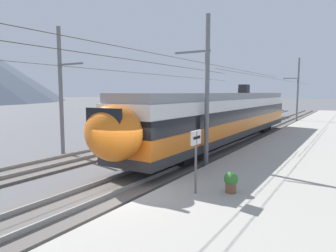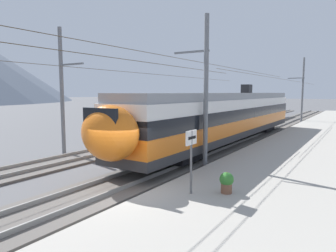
% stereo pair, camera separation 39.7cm
% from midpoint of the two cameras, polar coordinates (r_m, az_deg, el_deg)
% --- Properties ---
extents(ground_plane, '(400.00, 400.00, 0.00)m').
position_cam_midpoint_polar(ground_plane, '(11.74, -7.78, -13.03)').
color(ground_plane, '#565659').
extents(platform_slab, '(120.00, 8.86, 0.31)m').
position_cam_midpoint_polar(platform_slab, '(9.33, 19.91, -17.56)').
color(platform_slab, '#A39E93').
rests_on(platform_slab, ground).
extents(track_near, '(120.00, 3.00, 0.28)m').
position_cam_midpoint_polar(track_near, '(12.35, -11.30, -11.78)').
color(track_near, '#5B5651').
rests_on(track_near, ground).
extents(track_far, '(120.00, 3.00, 0.28)m').
position_cam_midpoint_polar(track_far, '(16.57, -25.30, -7.59)').
color(track_far, '#5B5651').
rests_on(track_far, ground).
extents(train_near_platform, '(25.84, 2.90, 4.27)m').
position_cam_midpoint_polar(train_near_platform, '(22.61, 11.49, 1.99)').
color(train_near_platform, '#2D2D30').
rests_on(train_near_platform, track_near).
extents(train_far_track, '(26.83, 2.94, 4.27)m').
position_cam_midpoint_polar(train_far_track, '(39.62, 12.59, 3.76)').
color(train_far_track, '#2D2D30').
rests_on(train_far_track, track_far).
extents(catenary_mast_mid, '(46.02, 1.99, 7.72)m').
position_cam_midpoint_polar(catenary_mast_mid, '(15.49, 7.46, 6.87)').
color(catenary_mast_mid, slate).
rests_on(catenary_mast_mid, ground).
extents(catenary_mast_east, '(46.02, 1.99, 8.27)m').
position_cam_midpoint_polar(catenary_mast_east, '(42.53, 24.08, 6.28)').
color(catenary_mast_east, slate).
rests_on(catenary_mast_east, ground).
extents(catenary_mast_far_side, '(46.02, 2.14, 7.83)m').
position_cam_midpoint_polar(catenary_mast_far_side, '(19.82, -18.56, 6.52)').
color(catenary_mast_far_side, slate).
rests_on(catenary_mast_far_side, ground).
extents(platform_sign, '(0.70, 0.08, 2.25)m').
position_cam_midpoint_polar(platform_sign, '(10.64, 5.45, -4.06)').
color(platform_sign, '#59595B').
rests_on(platform_sign, platform_slab).
extents(potted_plant_platform_edge, '(0.50, 0.50, 0.75)m').
position_cam_midpoint_polar(potted_plant_platform_edge, '(11.16, 11.97, -10.14)').
color(potted_plant_platform_edge, brown).
rests_on(potted_plant_platform_edge, platform_slab).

